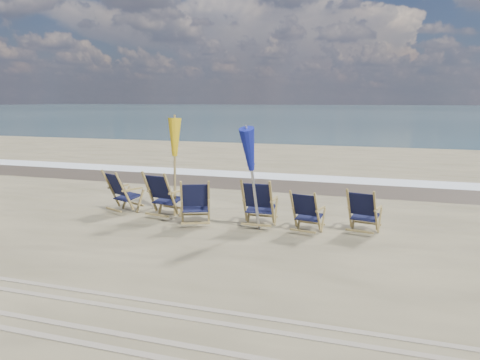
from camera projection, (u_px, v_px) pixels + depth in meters
The scene contains 12 objects.
ocean at pixel (384, 109), 128.07m from camera, with size 400.00×400.00×0.00m, color #36545A.
surf_foam at pixel (296, 177), 16.06m from camera, with size 200.00×1.40×0.01m, color silver.
wet_sand_strip at pixel (286, 185), 14.66m from camera, with size 200.00×2.60×0.00m, color #42362A.
tire_tracks at pixel (111, 319), 5.68m from camera, with size 80.00×1.30×0.01m, color gray, non-canonical shape.
beach_chair_0 at pixel (125, 193), 10.70m from camera, with size 0.66×0.74×1.03m, color black, non-canonical shape.
beach_chair_1 at pixel (171, 196), 10.26m from camera, with size 0.69×0.78×1.08m, color black, non-canonical shape.
beach_chair_2 at pixel (209, 203), 9.77m from camera, with size 0.64×0.72×1.01m, color black, non-canonical shape.
beach_chair_3 at pixel (272, 204), 9.52m from camera, with size 0.67×0.76×1.05m, color black, non-canonical shape.
beach_chair_4 at pixel (317, 214), 9.08m from camera, with size 0.57×0.64×0.90m, color black, non-canonical shape.
beach_chair_5 at pixel (375, 213), 9.03m from camera, with size 0.60×0.67×0.93m, color black, non-canonical shape.
umbrella_yellow at pixel (174, 143), 10.49m from camera, with size 0.30×0.30×2.21m.
umbrella_blue at pixel (254, 151), 9.09m from camera, with size 0.30×0.30×2.18m.
Camera 1 is at (3.16, -7.35, 2.63)m, focal length 35.00 mm.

